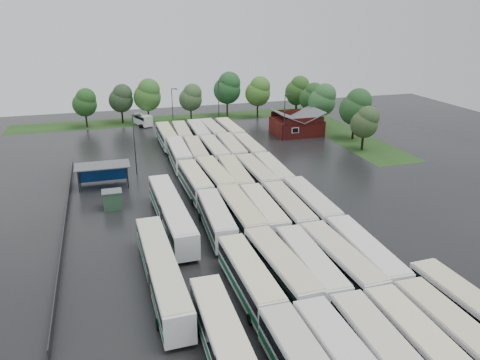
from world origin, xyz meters
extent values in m
plane|color=black|center=(0.00, 0.00, 0.00)|extent=(160.00, 160.00, 0.00)
cube|color=maroon|center=(24.00, 42.80, 1.70)|extent=(10.00, 8.00, 3.40)
cube|color=#4C4F51|center=(21.50, 42.80, 4.30)|extent=(5.07, 8.60, 2.19)
cube|color=#4C4F51|center=(26.50, 42.80, 4.30)|extent=(5.07, 8.60, 2.19)
cube|color=maroon|center=(24.00, 38.80, 3.90)|extent=(9.00, 0.20, 1.20)
cube|color=silver|center=(22.00, 38.75, 2.00)|extent=(1.60, 0.12, 1.20)
cylinder|color=#2D2D30|center=(-20.80, 20.00, 1.70)|extent=(0.16, 0.16, 3.40)
cylinder|color=#2D2D30|center=(-13.60, 20.00, 1.70)|extent=(0.16, 0.16, 3.40)
cylinder|color=#2D2D30|center=(-20.80, 23.20, 1.70)|extent=(0.16, 0.16, 3.40)
cylinder|color=#2D2D30|center=(-13.60, 23.20, 1.70)|extent=(0.16, 0.16, 3.40)
cube|color=#4C4F51|center=(-17.20, 21.60, 3.50)|extent=(8.20, 4.20, 0.15)
cube|color=navy|center=(-17.20, 23.50, 1.60)|extent=(7.60, 0.08, 2.60)
cube|color=#294A31|center=(-16.20, 12.60, 1.25)|extent=(2.50, 2.00, 2.50)
cube|color=#4C4F51|center=(-16.20, 12.60, 2.56)|extent=(2.70, 2.20, 0.12)
cube|color=#1D3D12|center=(2.00, 64.80, 0.01)|extent=(80.00, 10.00, 0.01)
cube|color=#1D3D12|center=(34.00, 42.80, 0.01)|extent=(10.00, 50.00, 0.01)
cube|color=#2D2D30|center=(-22.20, 8.00, 0.60)|extent=(0.10, 50.00, 1.20)
cube|color=beige|center=(-4.28, -26.01, 3.55)|extent=(2.81, 12.76, 0.13)
cylinder|color=black|center=(-4.28, -21.81, 0.49)|extent=(2.79, 1.05, 1.05)
cube|color=silver|center=(-1.26, -26.11, 3.60)|extent=(2.88, 12.93, 0.13)
cylinder|color=black|center=(-1.26, -21.86, 0.50)|extent=(2.82, 1.06, 1.06)
cube|color=silver|center=(1.85, -26.21, 2.04)|extent=(3.09, 13.45, 3.07)
cube|color=black|center=(1.85, -26.21, 2.65)|extent=(3.14, 12.92, 0.98)
cube|color=beige|center=(1.85, -26.21, 3.63)|extent=(2.97, 13.05, 0.13)
cylinder|color=black|center=(1.85, -21.93, 0.50)|extent=(2.85, 1.07, 1.07)
cube|color=silver|center=(5.17, -25.98, 1.98)|extent=(2.88, 13.08, 2.99)
cube|color=black|center=(5.17, -25.98, 2.58)|extent=(2.94, 12.56, 0.96)
cube|color=#07562D|center=(5.17, -25.98, 1.33)|extent=(2.93, 12.82, 0.66)
cube|color=beige|center=(5.17, -25.98, 3.53)|extent=(2.76, 12.69, 0.13)
cylinder|color=black|center=(5.17, -21.80, 0.49)|extent=(2.77, 1.04, 1.04)
cube|color=silver|center=(8.44, -25.69, 1.98)|extent=(2.88, 13.08, 2.99)
cube|color=black|center=(8.44, -25.69, 2.58)|extent=(2.94, 12.56, 0.96)
cube|color=#115F38|center=(8.44, -25.69, 1.33)|extent=(2.93, 12.82, 0.66)
cube|color=beige|center=(8.44, -25.69, 3.53)|extent=(2.77, 12.68, 0.13)
cylinder|color=black|center=(8.44, -21.52, 0.49)|extent=(2.77, 1.04, 1.04)
cube|color=silver|center=(-4.40, -12.74, 1.96)|extent=(2.92, 12.91, 2.95)
cube|color=black|center=(-4.40, -12.74, 2.55)|extent=(2.97, 12.40, 0.94)
cube|color=#0B5F35|center=(-4.40, -12.74, 1.31)|extent=(2.97, 12.65, 0.65)
cube|color=beige|center=(-4.40, -12.74, 3.48)|extent=(2.80, 12.52, 0.13)
cylinder|color=black|center=(-4.40, -16.86, 0.48)|extent=(2.73, 1.03, 1.03)
cylinder|color=black|center=(-4.40, -8.63, 0.48)|extent=(2.73, 1.03, 1.03)
cube|color=silver|center=(-1.01, -12.28, 2.04)|extent=(3.45, 13.51, 3.07)
cube|color=black|center=(-1.01, -12.28, 2.65)|extent=(3.49, 12.98, 0.98)
cube|color=#085E34|center=(-1.01, -12.28, 1.36)|extent=(3.49, 13.24, 0.67)
cube|color=beige|center=(-1.01, -12.28, 3.63)|extent=(3.32, 13.10, 0.13)
cylinder|color=black|center=(-1.01, -16.56, 0.50)|extent=(2.84, 1.07, 1.07)
cylinder|color=black|center=(-1.01, -8.00, 0.50)|extent=(2.84, 1.07, 1.07)
cube|color=silver|center=(1.97, -12.57, 1.98)|extent=(3.05, 13.10, 2.99)
cube|color=black|center=(1.97, -12.57, 2.58)|extent=(3.10, 12.58, 0.96)
cube|color=#0A4F29|center=(1.97, -12.57, 1.32)|extent=(3.10, 12.84, 0.66)
cube|color=silver|center=(1.97, -12.57, 3.53)|extent=(2.93, 12.71, 0.13)
cylinder|color=black|center=(1.97, -16.74, 0.49)|extent=(2.77, 1.04, 1.04)
cylinder|color=black|center=(1.97, -8.40, 0.49)|extent=(2.77, 1.04, 1.04)
cube|color=silver|center=(5.24, -12.63, 2.02)|extent=(3.19, 13.35, 3.04)
cube|color=black|center=(5.24, -12.63, 2.63)|extent=(3.24, 12.82, 0.97)
cube|color=#09542D|center=(5.24, -12.63, 1.35)|extent=(3.23, 13.09, 0.67)
cube|color=beige|center=(5.24, -12.63, 3.59)|extent=(3.06, 12.95, 0.13)
cylinder|color=black|center=(5.24, -16.88, 0.50)|extent=(2.82, 1.06, 1.06)
cylinder|color=black|center=(5.24, -8.38, 0.50)|extent=(2.82, 1.06, 1.06)
cube|color=silver|center=(8.27, -12.17, 2.04)|extent=(3.25, 13.48, 3.07)
cube|color=black|center=(8.27, -12.17, 2.65)|extent=(3.29, 12.95, 0.98)
cube|color=#08522D|center=(8.27, -12.17, 1.36)|extent=(3.29, 13.22, 0.68)
cube|color=silver|center=(8.27, -12.17, 3.63)|extent=(3.12, 13.08, 0.13)
cylinder|color=black|center=(8.27, -16.46, 0.50)|extent=(2.85, 1.07, 1.07)
cylinder|color=black|center=(8.27, -7.88, 0.50)|extent=(2.85, 1.07, 1.07)
cube|color=silver|center=(-4.24, 1.22, 1.93)|extent=(3.22, 12.82, 2.91)
cube|color=black|center=(-4.24, 1.22, 2.52)|extent=(3.26, 12.32, 0.93)
cube|color=#185037|center=(-4.24, 1.22, 1.29)|extent=(3.26, 12.57, 0.64)
cube|color=silver|center=(-4.24, 1.22, 3.44)|extent=(3.10, 12.44, 0.13)
cylinder|color=black|center=(-4.24, -2.85, 0.48)|extent=(2.70, 1.02, 1.02)
cylinder|color=black|center=(-4.24, 5.29, 0.48)|extent=(2.70, 1.02, 1.02)
cube|color=silver|center=(-1.03, 1.44, 2.01)|extent=(2.76, 13.22, 3.03)
cube|color=black|center=(-1.03, 1.44, 2.62)|extent=(2.82, 12.69, 0.97)
cube|color=#175F3A|center=(-1.03, 1.44, 1.34)|extent=(2.81, 12.96, 0.67)
cube|color=beige|center=(-1.03, 1.44, 3.58)|extent=(2.65, 12.82, 0.13)
cylinder|color=black|center=(-1.03, -2.79, 0.50)|extent=(2.81, 1.06, 1.06)
cylinder|color=black|center=(-1.03, 5.67, 0.50)|extent=(2.81, 1.06, 1.06)
cube|color=silver|center=(1.86, 1.17, 1.97)|extent=(3.05, 13.01, 2.97)
cube|color=black|center=(1.86, 1.17, 2.56)|extent=(3.10, 12.49, 0.95)
cube|color=#136037|center=(1.86, 1.17, 1.32)|extent=(3.09, 12.75, 0.65)
cube|color=beige|center=(1.86, 1.17, 3.50)|extent=(2.93, 12.62, 0.13)
cylinder|color=black|center=(1.86, -2.97, 0.49)|extent=(2.75, 1.04, 1.04)
cylinder|color=black|center=(1.86, 5.31, 0.49)|extent=(2.75, 1.04, 1.04)
cube|color=silver|center=(5.15, 1.03, 1.98)|extent=(3.07, 13.09, 2.98)
cube|color=black|center=(5.15, 1.03, 2.58)|extent=(3.12, 12.57, 0.96)
cube|color=#1B5B3A|center=(5.15, 1.03, 1.32)|extent=(3.12, 12.83, 0.66)
cube|color=beige|center=(5.15, 1.03, 3.53)|extent=(2.95, 12.70, 0.13)
cylinder|color=black|center=(5.15, -3.14, 0.49)|extent=(2.77, 1.04, 1.04)
cylinder|color=black|center=(5.15, 5.19, 0.49)|extent=(2.77, 1.04, 1.04)
cube|color=silver|center=(8.49, 1.55, 2.04)|extent=(3.13, 13.47, 3.07)
cube|color=black|center=(8.49, 1.55, 2.65)|extent=(3.19, 12.94, 0.98)
cube|color=#0F5733|center=(8.49, 1.55, 1.36)|extent=(3.18, 13.20, 0.68)
cube|color=beige|center=(8.49, 1.55, 3.63)|extent=(3.01, 13.06, 0.13)
cylinder|color=black|center=(8.49, -2.74, 0.50)|extent=(2.85, 1.07, 1.07)
cylinder|color=black|center=(8.49, 5.84, 0.50)|extent=(2.85, 1.07, 1.07)
cube|color=silver|center=(-4.22, 14.53, 1.94)|extent=(2.98, 12.80, 2.92)
cube|color=black|center=(-4.22, 14.53, 2.52)|extent=(3.04, 12.29, 0.93)
cube|color=#145032|center=(-4.22, 14.53, 1.29)|extent=(3.03, 12.54, 0.64)
cube|color=beige|center=(-4.22, 14.53, 3.45)|extent=(2.87, 12.41, 0.13)
cylinder|color=black|center=(-4.22, 10.46, 0.48)|extent=(2.71, 1.02, 1.02)
cylinder|color=black|center=(-4.22, 18.61, 0.48)|extent=(2.71, 1.02, 1.02)
cube|color=silver|center=(-1.01, 14.98, 2.00)|extent=(3.20, 13.26, 3.02)
cube|color=black|center=(-1.01, 14.98, 2.61)|extent=(3.25, 12.74, 0.97)
cube|color=#185735|center=(-1.01, 14.98, 1.34)|extent=(3.24, 13.00, 0.66)
cube|color=beige|center=(-1.01, 14.98, 3.57)|extent=(3.07, 12.86, 0.13)
cylinder|color=black|center=(-1.01, 10.76, 0.49)|extent=(2.80, 1.05, 1.05)
cylinder|color=black|center=(-1.01, 19.20, 0.49)|extent=(2.80, 1.05, 1.05)
cube|color=silver|center=(1.94, 14.54, 2.01)|extent=(3.44, 13.35, 3.03)
cube|color=black|center=(1.94, 14.54, 2.62)|extent=(3.48, 12.83, 0.97)
cube|color=#1E6041|center=(1.94, 14.54, 1.34)|extent=(3.48, 13.09, 0.67)
cube|color=beige|center=(1.94, 14.54, 3.58)|extent=(3.31, 12.95, 0.13)
cylinder|color=black|center=(1.94, 10.31, 0.50)|extent=(2.81, 1.06, 1.06)
cylinder|color=black|center=(1.94, 18.77, 0.50)|extent=(2.81, 1.06, 1.06)
cube|color=silver|center=(5.30, 14.56, 1.98)|extent=(2.83, 13.04, 2.98)
cube|color=black|center=(5.30, 14.56, 2.58)|extent=(2.89, 12.52, 0.95)
cube|color=#0C502B|center=(5.30, 14.56, 1.32)|extent=(2.89, 12.78, 0.66)
cube|color=beige|center=(5.30, 14.56, 3.53)|extent=(2.72, 12.65, 0.13)
cylinder|color=black|center=(5.30, 10.39, 0.49)|extent=(2.77, 1.04, 1.04)
cylinder|color=black|center=(5.30, 18.72, 0.49)|extent=(2.77, 1.04, 1.04)
cube|color=silver|center=(8.21, 14.83, 1.95)|extent=(3.14, 12.93, 2.94)
cube|color=black|center=(8.21, 14.83, 2.54)|extent=(3.19, 12.42, 0.94)
cube|color=#06562A|center=(8.21, 14.83, 1.31)|extent=(3.18, 12.68, 0.65)
cube|color=beige|center=(8.21, 14.83, 3.48)|extent=(3.02, 12.55, 0.13)
cylinder|color=black|center=(8.21, 10.72, 0.48)|extent=(2.73, 1.03, 1.03)
cylinder|color=black|center=(8.21, 18.94, 0.48)|extent=(2.73, 1.03, 1.03)
cube|color=silver|center=(-4.27, 28.55, 2.03)|extent=(3.08, 13.39, 3.05)
cube|color=black|center=(-4.27, 28.55, 2.64)|extent=(3.13, 12.85, 0.98)
cube|color=#164F30|center=(-4.27, 28.55, 1.35)|extent=(3.13, 13.12, 0.67)
cube|color=silver|center=(-4.27, 28.55, 3.61)|extent=(2.96, 12.98, 0.13)
cylinder|color=black|center=(-4.27, 24.29, 0.50)|extent=(2.83, 1.07, 1.07)
cylinder|color=black|center=(-4.27, 32.82, 0.50)|extent=(2.83, 1.07, 1.07)
cube|color=silver|center=(-1.19, 28.67, 1.93)|extent=(3.22, 12.83, 2.92)
cube|color=black|center=(-1.19, 28.67, 2.52)|extent=(3.26, 12.32, 0.93)
cube|color=#165D39|center=(-1.19, 28.67, 1.29)|extent=(3.27, 12.58, 0.64)
cube|color=beige|center=(-1.19, 28.67, 3.45)|extent=(3.10, 12.44, 0.13)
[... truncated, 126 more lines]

